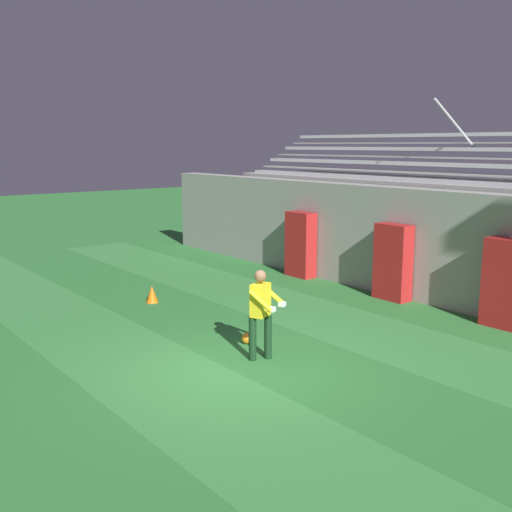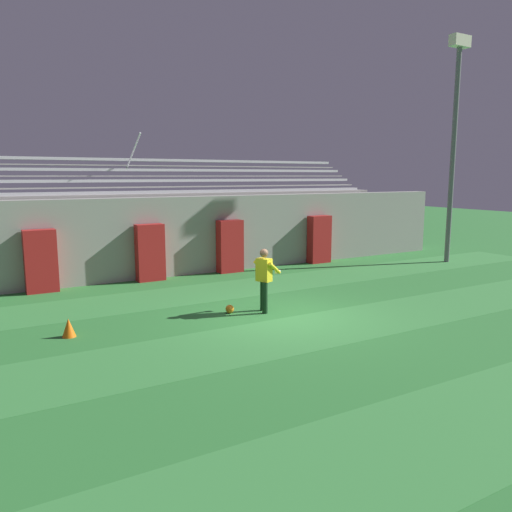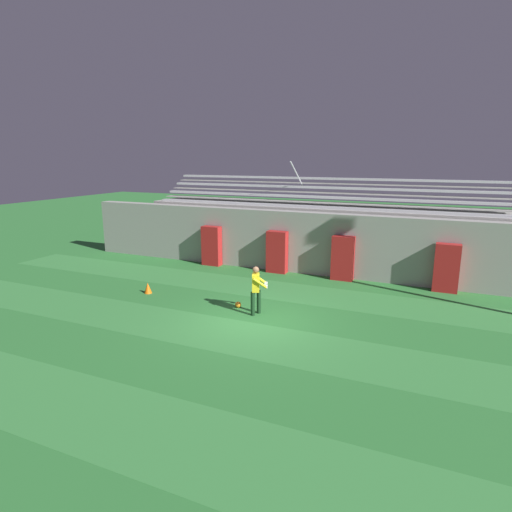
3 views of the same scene
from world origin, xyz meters
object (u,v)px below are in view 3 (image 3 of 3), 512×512
object	(u,v)px
padding_pillar_far_left	(212,246)
padding_pillar_far_right	(447,268)
padding_pillar_gate_right	(343,258)
soccer_ball	(238,305)
goalkeeper	(256,287)
padding_pillar_gate_left	(277,252)
traffic_cone	(148,288)

from	to	relation	value
padding_pillar_far_left	padding_pillar_far_right	world-z (taller)	same
padding_pillar_gate_right	soccer_ball	distance (m)	5.68
padding_pillar_far_right	soccer_ball	xyz separation A→B (m)	(-6.66, -4.99, -0.85)
padding_pillar_gate_right	soccer_ball	size ratio (longest dim) A/B	8.76
padding_pillar_far_left	goalkeeper	world-z (taller)	padding_pillar_far_left
padding_pillar_gate_right	goalkeeper	world-z (taller)	padding_pillar_gate_right
padding_pillar_far_left	goalkeeper	size ratio (longest dim) A/B	1.15
padding_pillar_far_right	soccer_ball	size ratio (longest dim) A/B	8.76
padding_pillar_far_left	padding_pillar_gate_left	bearing A→B (deg)	0.00
padding_pillar_gate_left	padding_pillar_far_right	bearing A→B (deg)	0.00
padding_pillar_gate_right	goalkeeper	bearing A→B (deg)	-107.90
goalkeeper	traffic_cone	distance (m)	4.89
padding_pillar_gate_left	goalkeeper	bearing A→B (deg)	-76.15
soccer_ball	goalkeeper	bearing A→B (deg)	-20.94
padding_pillar_far_left	padding_pillar_far_right	bearing A→B (deg)	0.00
padding_pillar_gate_left	padding_pillar_far_left	bearing A→B (deg)	180.00
padding_pillar_gate_left	goalkeeper	distance (m)	5.48
padding_pillar_far_right	goalkeeper	size ratio (longest dim) A/B	1.15
goalkeeper	padding_pillar_far_left	bearing A→B (deg)	131.71
padding_pillar_gate_right	traffic_cone	xyz separation A→B (m)	(-6.53, -4.93, -0.75)
padding_pillar_gate_left	padding_pillar_gate_right	bearing A→B (deg)	0.00
traffic_cone	padding_pillar_far_right	bearing A→B (deg)	24.88
goalkeeper	soccer_ball	world-z (taller)	goalkeeper
padding_pillar_gate_right	padding_pillar_far_left	xyz separation A→B (m)	(-6.46, 0.00, 0.00)
padding_pillar_gate_right	soccer_ball	world-z (taller)	padding_pillar_gate_right
padding_pillar_gate_right	goalkeeper	distance (m)	5.59
padding_pillar_far_left	traffic_cone	world-z (taller)	padding_pillar_far_left
padding_pillar_gate_left	traffic_cone	size ratio (longest dim) A/B	4.59
padding_pillar_gate_right	padding_pillar_far_right	bearing A→B (deg)	0.00
padding_pillar_far_left	soccer_ball	bearing A→B (deg)	-52.08
padding_pillar_far_right	goalkeeper	world-z (taller)	padding_pillar_far_right
goalkeeper	traffic_cone	xyz separation A→B (m)	(-4.82, 0.39, -0.74)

